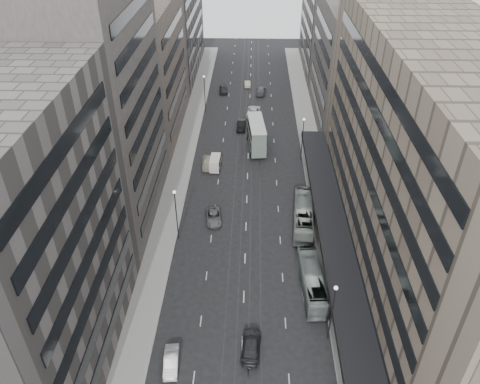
# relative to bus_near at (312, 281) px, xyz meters

# --- Properties ---
(ground) EXTENTS (220.00, 220.00, 0.00)m
(ground) POSITION_rel_bus_near_xyz_m (-8.50, -2.46, -1.52)
(ground) COLOR black
(ground) RESTS_ON ground
(sidewalk_right) EXTENTS (4.00, 125.00, 0.15)m
(sidewalk_right) POSITION_rel_bus_near_xyz_m (3.50, 35.04, -1.45)
(sidewalk_right) COLOR gray
(sidewalk_right) RESTS_ON ground
(sidewalk_left) EXTENTS (4.00, 125.00, 0.15)m
(sidewalk_left) POSITION_rel_bus_near_xyz_m (-20.50, 35.04, -1.45)
(sidewalk_left) COLOR gray
(sidewalk_left) RESTS_ON ground
(department_store) EXTENTS (19.20, 60.00, 30.00)m
(department_store) POSITION_rel_bus_near_xyz_m (12.95, 5.54, 13.42)
(department_store) COLOR #80705D
(department_store) RESTS_ON ground
(building_right_mid) EXTENTS (15.00, 28.00, 24.00)m
(building_right_mid) POSITION_rel_bus_near_xyz_m (13.00, 49.54, 10.48)
(building_right_mid) COLOR #443F3B
(building_right_mid) RESTS_ON ground
(building_right_far) EXTENTS (15.00, 32.00, 28.00)m
(building_right_far) POSITION_rel_bus_near_xyz_m (13.00, 79.54, 12.48)
(building_right_far) COLOR slate
(building_right_far) RESTS_ON ground
(building_left_a) EXTENTS (15.00, 28.00, 30.00)m
(building_left_a) POSITION_rel_bus_near_xyz_m (-30.00, -10.46, 13.48)
(building_left_a) COLOR slate
(building_left_a) RESTS_ON ground
(building_left_b) EXTENTS (15.00, 26.00, 34.00)m
(building_left_b) POSITION_rel_bus_near_xyz_m (-30.00, 16.54, 15.48)
(building_left_b) COLOR #443F3B
(building_left_b) RESTS_ON ground
(building_left_c) EXTENTS (15.00, 28.00, 25.00)m
(building_left_c) POSITION_rel_bus_near_xyz_m (-30.00, 43.54, 10.98)
(building_left_c) COLOR #6C5E54
(building_left_c) RESTS_ON ground
(building_left_d) EXTENTS (15.00, 38.00, 28.00)m
(building_left_d) POSITION_rel_bus_near_xyz_m (-30.00, 76.54, 12.48)
(building_left_d) COLOR slate
(building_left_d) RESTS_ON ground
(lamp_right_near) EXTENTS (0.44, 0.44, 8.32)m
(lamp_right_near) POSITION_rel_bus_near_xyz_m (1.20, -7.46, 3.68)
(lamp_right_near) COLOR #262628
(lamp_right_near) RESTS_ON ground
(lamp_right_far) EXTENTS (0.44, 0.44, 8.32)m
(lamp_right_far) POSITION_rel_bus_near_xyz_m (1.20, 32.54, 3.68)
(lamp_right_far) COLOR #262628
(lamp_right_far) RESTS_ON ground
(lamp_left_near) EXTENTS (0.44, 0.44, 8.32)m
(lamp_left_near) POSITION_rel_bus_near_xyz_m (-18.20, 9.54, 3.68)
(lamp_left_near) COLOR #262628
(lamp_left_near) RESTS_ON ground
(lamp_left_far) EXTENTS (0.44, 0.44, 8.32)m
(lamp_left_far) POSITION_rel_bus_near_xyz_m (-18.20, 52.54, 3.68)
(lamp_left_far) COLOR #262628
(lamp_left_far) RESTS_ON ground
(bus_near) EXTENTS (3.15, 11.07, 3.05)m
(bus_near) POSITION_rel_bus_near_xyz_m (0.00, 0.00, 0.00)
(bus_near) COLOR gray
(bus_near) RESTS_ON ground
(bus_far) EXTENTS (3.75, 11.96, 3.28)m
(bus_far) POSITION_rel_bus_near_xyz_m (0.00, 13.43, 0.11)
(bus_far) COLOR gray
(bus_far) RESTS_ON ground
(double_decker) EXTENTS (3.83, 10.00, 5.34)m
(double_decker) POSITION_rel_bus_near_xyz_m (-7.00, 36.60, 1.36)
(double_decker) COLOR slate
(double_decker) RESTS_ON ground
(panel_van) EXTENTS (2.01, 3.87, 2.39)m
(panel_van) POSITION_rel_bus_near_xyz_m (-14.27, 28.61, -0.21)
(panel_van) COLOR beige
(panel_van) RESTS_ON ground
(sedan_1) EXTENTS (1.83, 4.34, 1.39)m
(sedan_1) POSITION_rel_bus_near_xyz_m (-16.04, -11.56, -0.83)
(sedan_1) COLOR silver
(sedan_1) RESTS_ON ground
(sedan_2) EXTENTS (2.83, 5.05, 1.33)m
(sedan_2) POSITION_rel_bus_near_xyz_m (-13.43, 13.88, -0.86)
(sedan_2) COLOR slate
(sedan_2) RESTS_ON ground
(sedan_3) EXTENTS (2.43, 5.36, 1.52)m
(sedan_3) POSITION_rel_bus_near_xyz_m (-7.52, -9.26, -0.76)
(sedan_3) COLOR #242427
(sedan_3) RESTS_ON ground
(sedan_4) EXTENTS (2.14, 4.65, 1.54)m
(sedan_4) POSITION_rel_bus_near_xyz_m (-15.80, 29.55, -0.75)
(sedan_4) COLOR #B8AF99
(sedan_4) RESTS_ON ground
(sedan_5) EXTENTS (1.87, 4.96, 1.62)m
(sedan_5) POSITION_rel_bus_near_xyz_m (-10.06, 44.60, -0.72)
(sedan_5) COLOR black
(sedan_5) RESTS_ON ground
(sedan_6) EXTENTS (3.28, 6.19, 1.66)m
(sedan_6) POSITION_rel_bus_near_xyz_m (-7.58, 51.46, -0.70)
(sedan_6) COLOR silver
(sedan_6) RESTS_ON ground
(sedan_7) EXTENTS (2.73, 5.56, 1.56)m
(sedan_7) POSITION_rel_bus_near_xyz_m (-5.88, 63.13, -0.75)
(sedan_7) COLOR #535355
(sedan_7) RESTS_ON ground
(sedan_8) EXTENTS (2.25, 4.72, 1.56)m
(sedan_8) POSITION_rel_bus_near_xyz_m (-14.91, 63.59, -0.75)
(sedan_8) COLOR #232426
(sedan_8) RESTS_ON ground
(sedan_9) EXTENTS (1.54, 4.05, 1.32)m
(sedan_9) POSITION_rel_bus_near_xyz_m (-9.19, 67.60, -0.86)
(sedan_9) COLOR beige
(sedan_9) RESTS_ON ground
(pedestrian) EXTENTS (0.67, 0.50, 1.69)m
(pedestrian) POSITION_rel_bus_near_xyz_m (4.35, -9.58, -0.53)
(pedestrian) COLOR black
(pedestrian) RESTS_ON sidewalk_right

